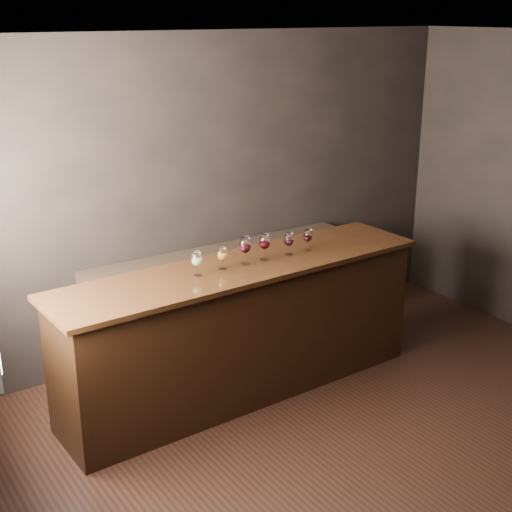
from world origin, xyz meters
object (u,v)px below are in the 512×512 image
back_bar_shelf (224,299)px  glass_red_b (265,243)px  glass_amber (222,255)px  glass_red_d (308,236)px  bar_counter (242,332)px  glass_white (197,259)px  glass_red_c (289,240)px  glass_red_a (245,246)px

back_bar_shelf → glass_red_b: (-0.09, -0.78, 0.76)m
glass_amber → glass_red_d: bearing=0.2°
bar_counter → back_bar_shelf: (0.31, 0.79, -0.06)m
back_bar_shelf → glass_white: bearing=-131.9°
glass_red_b → glass_red_c: glass_red_b is taller
back_bar_shelf → glass_red_a: glass_red_a is taller
back_bar_shelf → glass_red_d: 1.13m
bar_counter → glass_white: bearing=179.0°
glass_white → glass_red_c: same height
bar_counter → glass_red_a: glass_red_a is taller
back_bar_shelf → bar_counter: bearing=-111.7°
bar_counter → glass_amber: glass_amber is taller
glass_amber → glass_red_b: (0.39, 0.01, 0.02)m
glass_red_a → glass_red_c: (0.41, -0.02, -0.02)m
glass_white → glass_red_a: size_ratio=0.86×
glass_amber → glass_red_d: 0.82m
glass_amber → glass_red_a: (0.21, 0.01, 0.03)m
glass_red_b → back_bar_shelf: bearing=83.2°
glass_amber → glass_red_c: 0.62m
glass_white → glass_red_b: glass_red_b is taller
bar_counter → glass_red_c: glass_red_c is taller
back_bar_shelf → glass_amber: bearing=-121.9°
bar_counter → glass_red_c: (0.45, -0.00, 0.69)m
glass_red_c → glass_red_d: 0.20m
glass_amber → glass_red_c: bearing=-0.8°
glass_amber → back_bar_shelf: bearing=58.1°
glass_red_a → glass_red_b: (0.18, -0.00, -0.01)m
glass_red_b → glass_red_d: 0.43m
bar_counter → glass_red_c: 0.82m
bar_counter → glass_red_c: size_ratio=15.94×
glass_red_b → glass_red_c: 0.23m
back_bar_shelf → glass_red_b: glass_red_b is taller
glass_red_a → back_bar_shelf: bearing=70.5°
glass_white → glass_red_c: bearing=0.1°
glass_red_a → glass_red_c: size_ratio=1.16×
glass_red_a → glass_red_b: bearing=-1.1°
glass_amber → glass_red_d: size_ratio=0.98×
glass_white → glass_red_d: size_ratio=1.05×
back_bar_shelf → glass_white: glass_white is taller
glass_red_c → back_bar_shelf: bearing=99.5°
glass_red_a → glass_red_d: size_ratio=1.21×
back_bar_shelf → glass_red_b: 1.09m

